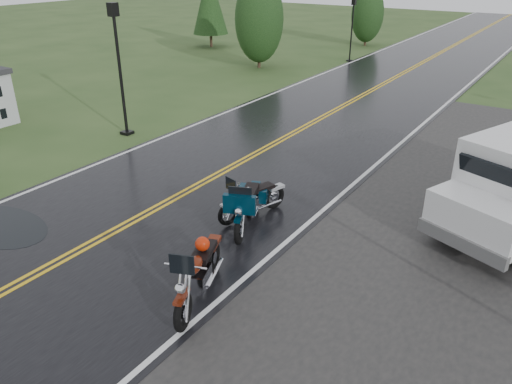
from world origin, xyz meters
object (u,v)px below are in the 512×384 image
van_white (456,187)px  motorcycle_teal (239,219)px  motorcycle_silver (228,205)px  lamp_post_far_left (352,30)px  lamp_post_near_left (120,71)px  motorcycle_red (182,298)px

van_white → motorcycle_teal: bearing=-118.3°
motorcycle_silver → van_white: (4.65, 2.78, 0.60)m
motorcycle_silver → lamp_post_far_left: lamp_post_far_left is taller
van_white → lamp_post_near_left: lamp_post_near_left is taller
motorcycle_teal → lamp_post_far_left: 23.49m
motorcycle_red → lamp_post_far_left: 26.58m
motorcycle_teal → van_white: size_ratio=0.38×
motorcycle_red → motorcycle_silver: (-1.59, 3.54, -0.12)m
motorcycle_silver → lamp_post_near_left: (-7.50, 3.71, 1.77)m
lamp_post_far_left → motorcycle_teal: bearing=-72.5°
motorcycle_silver → lamp_post_near_left: lamp_post_near_left is taller
lamp_post_near_left → van_white: bearing=-4.4°
van_white → lamp_post_far_left: 21.98m
motorcycle_red → lamp_post_far_left: size_ratio=0.65×
lamp_post_near_left → lamp_post_far_left: bearing=86.3°
van_white → lamp_post_far_left: bearing=141.2°
motorcycle_silver → van_white: bearing=48.1°
van_white → lamp_post_far_left: lamp_post_far_left is taller
motorcycle_silver → motorcycle_teal: bearing=-20.5°
motorcycle_red → motorcycle_teal: 3.10m
motorcycle_silver → lamp_post_near_left: 8.55m
motorcycle_red → motorcycle_silver: size_ratio=1.19×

